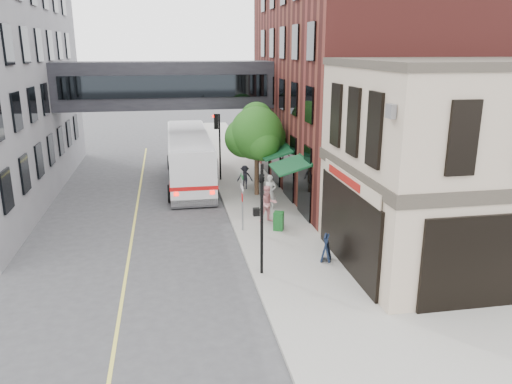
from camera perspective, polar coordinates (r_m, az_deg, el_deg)
name	(u,v)px	position (r m, az deg, el deg)	size (l,w,h in m)	color
ground	(261,301)	(18.58, 0.60, -12.34)	(120.00, 120.00, 0.00)	#38383A
sidewalk_main	(251,191)	(31.70, -0.60, 0.07)	(4.00, 60.00, 0.15)	gray
corner_building	(467,166)	(22.18, 23.02, 2.76)	(10.19, 8.12, 8.45)	tan
brick_building	(370,78)	(33.71, 12.90, 12.59)	(13.76, 18.00, 14.00)	#581F1B
skyway_bridge	(166,85)	(34.11, -10.29, 11.95)	(14.00, 3.18, 3.00)	black
traffic_signal_near	(261,206)	(19.28, 0.58, -1.60)	(0.44, 0.22, 4.60)	black
traffic_signal_far	(218,134)	(33.65, -4.42, 6.67)	(0.53, 0.28, 4.50)	black
street_sign_pole	(242,196)	(24.30, -1.58, -0.41)	(0.08, 0.75, 3.00)	gray
street_tree	(256,133)	(30.13, 0.00, 6.71)	(3.80, 3.20, 5.60)	#382619
lane_marking	(135,219)	(27.56, -13.68, -3.06)	(0.12, 40.00, 0.01)	#D8CC4C
bus	(189,155)	(34.09, -7.66, 4.16)	(3.06, 12.33, 3.31)	silver
pedestrian_a	(270,192)	(27.92, 1.62, 0.03)	(0.70, 0.46, 1.91)	silver
pedestrian_b	(268,204)	(25.71, 1.38, -1.37)	(0.94, 0.73, 1.94)	pink
pedestrian_c	(245,177)	(31.84, -1.28, 1.71)	(0.98, 0.57, 1.52)	black
newspaper_box	(279,221)	(24.72, 2.60, -3.33)	(0.47, 0.42, 0.94)	#12501C
sandwich_board	(326,248)	(21.46, 8.02, -6.34)	(0.40, 0.62, 1.12)	black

